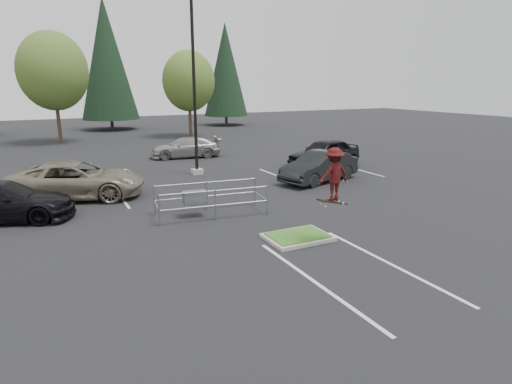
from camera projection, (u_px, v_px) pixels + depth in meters
name	position (u px, v px, depth m)	size (l,w,h in m)	color
ground	(298.00, 239.00, 14.84)	(120.00, 120.00, 0.00)	black
grass_median	(298.00, 237.00, 14.82)	(2.20, 1.60, 0.16)	gray
stall_lines	(202.00, 202.00, 19.46)	(22.62, 17.60, 0.01)	silver
light_pole	(194.00, 96.00, 24.31)	(0.70, 0.60, 10.12)	gray
decid_b	(53.00, 74.00, 37.14)	(5.89, 5.89, 9.64)	#38281C
decid_c	(189.00, 83.00, 41.96)	(5.12, 5.12, 8.38)	#38281C
conif_b	(107.00, 59.00, 47.94)	(6.38, 6.38, 14.50)	#38281C
conif_c	(225.00, 70.00, 53.42)	(5.50, 5.50, 12.50)	#38281C
cart_corral	(199.00, 197.00, 17.21)	(4.56, 2.11, 1.25)	gray
skateboarder	(334.00, 175.00, 13.66)	(1.15, 0.69, 1.94)	black
car_l_tan	(74.00, 180.00, 19.95)	(2.84, 6.15, 1.71)	#7A705D
car_r_charc	(319.00, 167.00, 23.34)	(1.73, 4.96, 1.63)	black
car_r_black	(325.00, 153.00, 27.49)	(2.10, 5.21, 1.78)	black
car_far_silver	(186.00, 147.00, 31.01)	(2.04, 5.02, 1.46)	#989893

